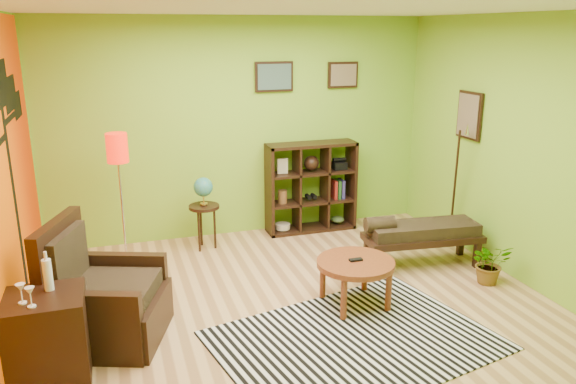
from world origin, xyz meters
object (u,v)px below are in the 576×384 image
object	(u,v)px
globe_table	(204,195)
potted_plant	(489,267)
bench	(420,233)
cube_shelf	(312,187)
side_cabinet	(47,338)
armchair	(102,304)
floor_lamp	(118,161)
coffee_table	(356,267)

from	to	relation	value
globe_table	potted_plant	world-z (taller)	globe_table
bench	potted_plant	world-z (taller)	bench
globe_table	bench	bearing A→B (deg)	-29.57
cube_shelf	potted_plant	distance (m)	2.52
globe_table	potted_plant	distance (m)	3.38
side_cabinet	globe_table	xyz separation A→B (m)	(1.62, 2.33, 0.33)
armchair	globe_table	bearing A→B (deg)	56.38
armchair	globe_table	xyz separation A→B (m)	(1.22, 1.83, 0.36)
side_cabinet	cube_shelf	xyz separation A→B (m)	(3.11, 2.57, 0.24)
cube_shelf	side_cabinet	bearing A→B (deg)	-140.48
globe_table	potted_plant	xyz separation A→B (m)	(2.73, -1.93, -0.51)
globe_table	floor_lamp	bearing A→B (deg)	-159.59
coffee_table	floor_lamp	bearing A→B (deg)	143.18
floor_lamp	bench	distance (m)	3.45
bench	potted_plant	distance (m)	0.84
cube_shelf	potted_plant	world-z (taller)	cube_shelf
coffee_table	potted_plant	bearing A→B (deg)	0.36
floor_lamp	side_cabinet	bearing A→B (deg)	-108.38
bench	potted_plant	size ratio (longest dim) A/B	3.05
globe_table	potted_plant	bearing A→B (deg)	-35.24
armchair	floor_lamp	world-z (taller)	floor_lamp
armchair	floor_lamp	bearing A→B (deg)	80.22
armchair	cube_shelf	xyz separation A→B (m)	(2.71, 2.06, 0.27)
bench	potted_plant	bearing A→B (deg)	-53.65
floor_lamp	globe_table	world-z (taller)	floor_lamp
floor_lamp	potted_plant	bearing A→B (deg)	-23.04
coffee_table	floor_lamp	distance (m)	2.77
coffee_table	cube_shelf	world-z (taller)	cube_shelf
side_cabinet	floor_lamp	xyz separation A→B (m)	(0.66, 1.98, 0.91)
coffee_table	bench	distance (m)	1.29
cube_shelf	floor_lamp	bearing A→B (deg)	-166.43
side_cabinet	coffee_table	bearing A→B (deg)	8.16
armchair	potted_plant	xyz separation A→B (m)	(3.94, -0.10, -0.15)
cube_shelf	bench	world-z (taller)	cube_shelf
cube_shelf	armchair	bearing A→B (deg)	-142.72
globe_table	side_cabinet	bearing A→B (deg)	-124.74
potted_plant	globe_table	bearing A→B (deg)	144.76
coffee_table	globe_table	xyz separation A→B (m)	(-1.15, 1.94, 0.29)
globe_table	cube_shelf	xyz separation A→B (m)	(1.50, 0.24, -0.09)
cube_shelf	bench	bearing A→B (deg)	-63.49
coffee_table	floor_lamp	size ratio (longest dim) A/B	0.49
armchair	potted_plant	size ratio (longest dim) A/B	2.48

